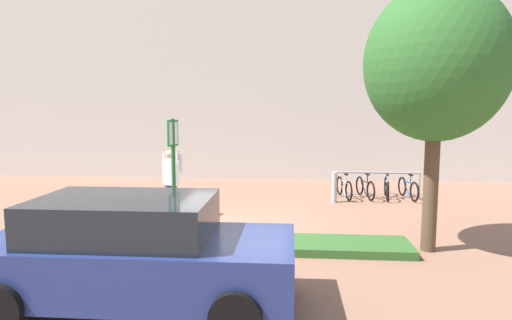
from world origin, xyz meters
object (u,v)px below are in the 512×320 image
at_px(bike_rack_cluster, 376,187).
at_px(bollard_steel, 334,187).
at_px(parking_sign_post, 173,164).
at_px(car_navy_sedan, 136,253).
at_px(person_casual_tan, 173,167).
at_px(bike_at_sign, 174,226).
at_px(person_shirt_blue, 171,179).
at_px(tree_sidewalk, 436,64).

bearing_deg(bike_rack_cluster, bollard_steel, -150.98).
height_order(parking_sign_post, car_navy_sedan, parking_sign_post).
bearing_deg(person_casual_tan, bike_at_sign, -74.05).
xyz_separation_m(bollard_steel, car_navy_sedan, (-3.39, -7.12, 0.31)).
bearing_deg(person_shirt_blue, bike_at_sign, -72.87).
relative_size(bollard_steel, person_shirt_blue, 0.52).
distance_m(bike_at_sign, car_navy_sedan, 2.91).
bearing_deg(car_navy_sedan, tree_sidewalk, 30.23).
relative_size(tree_sidewalk, person_casual_tan, 2.95).
bearing_deg(parking_sign_post, bike_at_sign, 110.71).
relative_size(person_casual_tan, person_shirt_blue, 1.00).
relative_size(tree_sidewalk, parking_sign_post, 1.98).
bearing_deg(bike_at_sign, person_casual_tan, 105.95).
bearing_deg(bike_at_sign, person_shirt_blue, 107.13).
bearing_deg(bike_at_sign, bike_rack_cluster, 45.03).
bearing_deg(person_shirt_blue, car_navy_sedan, -79.56).
xyz_separation_m(parking_sign_post, bike_at_sign, (-0.07, 0.17, -1.32)).
bearing_deg(bike_rack_cluster, person_shirt_blue, -153.02).
xyz_separation_m(bike_at_sign, bike_rack_cluster, (4.99, 4.99, -0.00)).
xyz_separation_m(parking_sign_post, person_casual_tan, (-1.29, 4.45, -0.68)).
relative_size(bollard_steel, person_casual_tan, 0.52).
height_order(tree_sidewalk, parking_sign_post, tree_sidewalk).
height_order(bike_rack_cluster, person_shirt_blue, person_shirt_blue).
relative_size(tree_sidewalk, bike_at_sign, 3.28).
xyz_separation_m(parking_sign_post, car_navy_sedan, (0.20, -2.69, -0.91)).
distance_m(parking_sign_post, person_casual_tan, 4.68).
relative_size(tree_sidewalk, car_navy_sedan, 1.18).
xyz_separation_m(bike_at_sign, person_casual_tan, (-1.22, 4.28, 0.63)).
bearing_deg(tree_sidewalk, bike_at_sign, 179.34).
bearing_deg(person_casual_tan, bike_rack_cluster, 6.59).
relative_size(bike_rack_cluster, person_shirt_blue, 1.55).
bearing_deg(person_casual_tan, parking_sign_post, -73.86).
xyz_separation_m(bollard_steel, person_shirt_blue, (-4.30, -2.13, 0.53)).
height_order(bike_rack_cluster, car_navy_sedan, car_navy_sedan).
xyz_separation_m(bollard_steel, person_casual_tan, (-4.87, 0.02, 0.53)).
height_order(person_casual_tan, car_navy_sedan, person_casual_tan).
distance_m(bollard_steel, person_shirt_blue, 4.83).
bearing_deg(car_navy_sedan, parking_sign_post, 94.23).
xyz_separation_m(tree_sidewalk, person_casual_tan, (-6.30, 4.33, -2.60)).
relative_size(bike_at_sign, bollard_steel, 1.72).
bearing_deg(bike_at_sign, bollard_steel, 49.35).
relative_size(parking_sign_post, person_casual_tan, 1.49).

